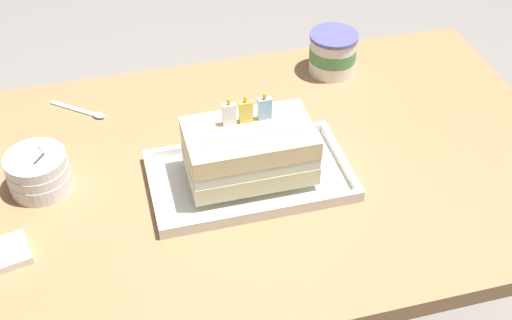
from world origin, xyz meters
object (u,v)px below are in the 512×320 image
foil_tray (250,177)px  serving_spoon_near_tray (88,112)px  birthday_cake (249,150)px  napkin_pile (4,254)px  ice_cream_tub (333,53)px  bowl_stack (38,172)px

foil_tray → serving_spoon_near_tray: bearing=134.1°
birthday_cake → napkin_pile: bearing=-169.7°
foil_tray → serving_spoon_near_tray: foil_tray is taller
ice_cream_tub → napkin_pile: (-0.71, -0.39, -0.04)m
birthday_cake → napkin_pile: size_ratio=2.44×
serving_spoon_near_tray → napkin_pile: bearing=-113.8°
birthday_cake → ice_cream_tub: (0.27, 0.31, -0.03)m
birthday_cake → napkin_pile: 0.45m
serving_spoon_near_tray → napkin_pile: size_ratio=1.22×
foil_tray → ice_cream_tub: (0.27, 0.31, 0.04)m
napkin_pile → serving_spoon_near_tray: bearing=66.2°
serving_spoon_near_tray → napkin_pile: napkin_pile is taller
foil_tray → birthday_cake: 0.07m
foil_tray → ice_cream_tub: ice_cream_tub is taller
birthday_cake → bowl_stack: size_ratio=1.95×
ice_cream_tub → serving_spoon_near_tray: (-0.55, -0.03, -0.04)m
birthday_cake → foil_tray: bearing=-90.0°
foil_tray → birthday_cake: bearing=90.0°
ice_cream_tub → birthday_cake: bearing=-131.1°
ice_cream_tub → napkin_pile: ice_cream_tub is taller
bowl_stack → napkin_pile: (-0.06, -0.16, -0.03)m
foil_tray → serving_spoon_near_tray: 0.40m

